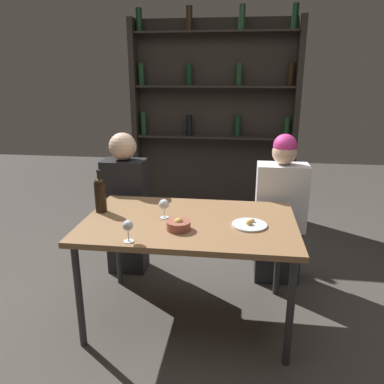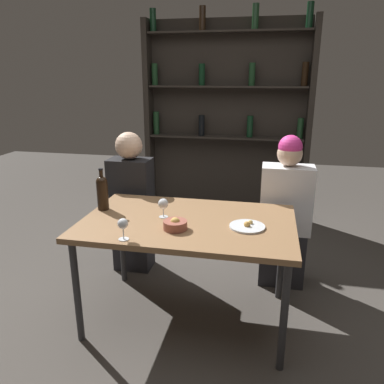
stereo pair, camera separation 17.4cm
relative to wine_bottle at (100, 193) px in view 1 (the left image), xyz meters
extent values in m
plane|color=#47423D|center=(0.62, -0.08, -0.86)|extent=(10.00, 10.00, 0.00)
cube|color=olive|center=(0.62, -0.08, -0.15)|extent=(1.36, 0.86, 0.04)
cylinder|color=#2D2D30|center=(0.00, -0.45, -0.51)|extent=(0.04, 0.04, 0.69)
cylinder|color=#2D2D30|center=(1.24, -0.45, -0.51)|extent=(0.04, 0.04, 0.69)
cylinder|color=#2D2D30|center=(0.00, 0.29, -0.51)|extent=(0.04, 0.04, 0.69)
cylinder|color=#2D2D30|center=(1.24, 0.29, -0.51)|extent=(0.04, 0.04, 0.69)
cube|color=#28231E|center=(0.62, 2.01, 0.24)|extent=(1.78, 0.02, 2.20)
cube|color=#28231E|center=(-0.27, 1.90, 0.24)|extent=(0.06, 0.18, 2.20)
cube|color=#28231E|center=(1.51, 1.90, 0.24)|extent=(0.06, 0.18, 2.20)
cube|color=#28231E|center=(0.62, 1.90, 0.09)|extent=(1.70, 0.18, 0.02)
cylinder|color=#19381E|center=(-0.18, 1.91, 0.23)|extent=(0.07, 0.07, 0.26)
cylinder|color=black|center=(0.35, 1.91, 0.22)|extent=(0.07, 0.07, 0.23)
cylinder|color=black|center=(0.89, 1.91, 0.22)|extent=(0.07, 0.07, 0.23)
cylinder|color=#19381E|center=(1.42, 1.91, 0.21)|extent=(0.07, 0.07, 0.22)
cube|color=#28231E|center=(0.62, 1.90, 0.64)|extent=(1.70, 0.18, 0.02)
cylinder|color=#19381E|center=(-0.18, 1.90, 0.77)|extent=(0.07, 0.07, 0.23)
cylinder|color=black|center=(0.35, 1.91, 0.76)|extent=(0.07, 0.07, 0.23)
cylinder|color=#19381E|center=(0.88, 1.91, 0.77)|extent=(0.07, 0.07, 0.23)
cylinder|color=black|center=(1.42, 1.91, 0.77)|extent=(0.07, 0.07, 0.24)
cube|color=#28231E|center=(0.62, 1.90, 1.19)|extent=(1.70, 0.18, 0.02)
cylinder|color=black|center=(-0.19, 1.91, 1.32)|extent=(0.07, 0.07, 0.24)
cylinder|color=black|center=(0.35, 1.90, 1.32)|extent=(0.07, 0.07, 0.24)
cylinder|color=#19381E|center=(0.89, 1.89, 1.32)|extent=(0.07, 0.07, 0.25)
cylinder|color=black|center=(1.42, 1.90, 1.32)|extent=(0.07, 0.07, 0.24)
cylinder|color=black|center=(0.00, 0.00, -0.03)|extent=(0.08, 0.08, 0.20)
sphere|color=black|center=(0.00, 0.00, 0.07)|extent=(0.08, 0.08, 0.08)
cylinder|color=black|center=(0.00, 0.00, 0.11)|extent=(0.03, 0.03, 0.08)
cylinder|color=black|center=(0.00, 0.00, 0.16)|extent=(0.03, 0.03, 0.01)
cylinder|color=silver|center=(0.45, -0.06, -0.13)|extent=(0.06, 0.06, 0.00)
cylinder|color=silver|center=(0.45, -0.06, -0.09)|extent=(0.01, 0.01, 0.07)
sphere|color=silver|center=(0.45, -0.06, -0.04)|extent=(0.07, 0.07, 0.07)
cylinder|color=silver|center=(0.32, -0.44, -0.13)|extent=(0.06, 0.06, 0.00)
cylinder|color=silver|center=(0.32, -0.44, -0.09)|extent=(0.01, 0.01, 0.08)
sphere|color=silver|center=(0.32, -0.44, -0.03)|extent=(0.06, 0.06, 0.06)
cylinder|color=silver|center=(1.00, -0.12, -0.13)|extent=(0.22, 0.22, 0.01)
sphere|color=#E5BC66|center=(1.02, -0.09, -0.11)|extent=(0.03, 0.03, 0.03)
sphere|color=gold|center=(1.00, -0.13, -0.11)|extent=(0.04, 0.04, 0.04)
sphere|color=#E5BC66|center=(1.01, -0.13, -0.11)|extent=(0.03, 0.03, 0.03)
cylinder|color=#995142|center=(0.58, -0.24, -0.10)|extent=(0.15, 0.15, 0.05)
sphere|color=gold|center=(0.58, -0.24, -0.09)|extent=(0.06, 0.06, 0.06)
cube|color=#26262B|center=(0.00, 0.53, -0.63)|extent=(0.31, 0.22, 0.45)
cube|color=black|center=(0.00, 0.53, -0.15)|extent=(0.34, 0.22, 0.52)
sphere|color=beige|center=(0.00, 0.53, 0.22)|extent=(0.22, 0.22, 0.22)
cube|color=#26262B|center=(1.26, 0.53, -0.63)|extent=(0.35, 0.22, 0.45)
cube|color=white|center=(1.26, 0.53, -0.15)|extent=(0.39, 0.22, 0.52)
sphere|color=beige|center=(1.26, 0.53, 0.21)|extent=(0.19, 0.19, 0.19)
sphere|color=#EA3893|center=(1.26, 0.53, 0.26)|extent=(0.18, 0.18, 0.18)
camera|label=1|loc=(0.93, -2.30, 0.77)|focal=35.00mm
camera|label=2|loc=(1.10, -2.27, 0.77)|focal=35.00mm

